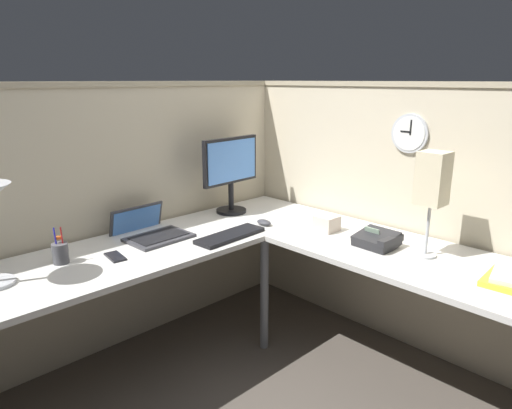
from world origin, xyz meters
name	(u,v)px	position (x,y,z in m)	size (l,w,h in m)	color
ground_plane	(264,369)	(0.00, 0.00, 0.00)	(6.80, 6.80, 0.00)	#4C443D
cubicle_wall_back	(120,217)	(-0.36, 0.87, 0.79)	(2.57, 0.12, 1.58)	beige
cubicle_wall_right	(396,215)	(0.87, -0.27, 0.79)	(0.12, 2.37, 1.58)	beige
desk	(251,276)	(-0.15, -0.05, 0.63)	(2.35, 2.15, 0.73)	silver
monitor	(231,169)	(0.32, 0.64, 1.02)	(0.46, 0.20, 0.50)	black
laptop	(149,231)	(-0.32, 0.61, 0.75)	(0.36, 0.39, 0.22)	#38383D
keyboard	(230,236)	(-0.02, 0.26, 0.74)	(0.43, 0.14, 0.02)	black
computer_mouse	(264,222)	(0.28, 0.29, 0.75)	(0.06, 0.10, 0.03)	#38383D
pen_cup	(60,253)	(-0.85, 0.55, 0.78)	(0.08, 0.08, 0.18)	#4C4C51
cell_phone	(115,257)	(-0.63, 0.43, 0.73)	(0.07, 0.14, 0.01)	black
office_phone	(378,240)	(0.45, -0.40, 0.77)	(0.20, 0.21, 0.11)	#232326
desk_lamp_paper	(433,182)	(0.51, -0.64, 1.11)	(0.13, 0.13, 0.53)	#B7BABF
tissue_box	(327,223)	(0.47, -0.04, 0.78)	(0.12, 0.12, 0.09)	beige
wall_clock	(410,133)	(0.82, -0.34, 1.30)	(0.04, 0.22, 0.22)	#B7BABF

